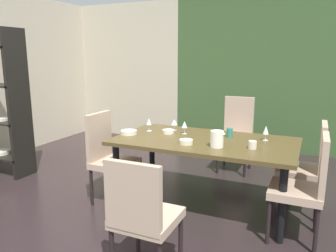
{
  "coord_description": "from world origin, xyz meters",
  "views": [
    {
      "loc": [
        1.77,
        -2.8,
        1.61
      ],
      "look_at": [
        0.3,
        0.47,
        0.85
      ],
      "focal_mm": 35.0,
      "sensor_mm": 36.0,
      "label": 1
    }
  ],
  "objects_px": {
    "dining_table": "(205,147)",
    "serving_bowl_near_window": "(168,131)",
    "chair_left_near": "(108,154)",
    "serving_bowl_west": "(186,142)",
    "chair_head_near": "(142,213)",
    "chair_right_near": "(306,183)",
    "wine_glass_right": "(149,122)",
    "wine_glass_near_shelf": "(266,130)",
    "wine_glass_north": "(174,122)",
    "pitcher_left": "(217,139)",
    "chair_head_far": "(237,131)",
    "serving_bowl_front": "(129,132)",
    "cup_rear": "(230,133)",
    "cup_corner": "(253,145)",
    "wine_glass_east": "(184,125)",
    "chair_right_far": "(308,164)"
  },
  "relations": [
    {
      "from": "chair_left_near",
      "to": "chair_head_near",
      "type": "relative_size",
      "value": 1.07
    },
    {
      "from": "chair_head_far",
      "to": "serving_bowl_near_window",
      "type": "relative_size",
      "value": 7.84
    },
    {
      "from": "wine_glass_near_shelf",
      "to": "pitcher_left",
      "type": "distance_m",
      "value": 0.6
    },
    {
      "from": "chair_head_near",
      "to": "cup_corner",
      "type": "bearing_deg",
      "value": 65.41
    },
    {
      "from": "chair_left_near",
      "to": "wine_glass_right",
      "type": "distance_m",
      "value": 0.6
    },
    {
      "from": "chair_head_near",
      "to": "chair_right_near",
      "type": "bearing_deg",
      "value": 44.98
    },
    {
      "from": "dining_table",
      "to": "wine_glass_east",
      "type": "relative_size",
      "value": 13.11
    },
    {
      "from": "wine_glass_east",
      "to": "chair_right_far",
      "type": "bearing_deg",
      "value": 5.79
    },
    {
      "from": "chair_head_near",
      "to": "serving_bowl_front",
      "type": "xyz_separation_m",
      "value": [
        -0.83,
        1.22,
        0.25
      ]
    },
    {
      "from": "chair_right_far",
      "to": "wine_glass_near_shelf",
      "type": "bearing_deg",
      "value": 99.08
    },
    {
      "from": "dining_table",
      "to": "serving_bowl_near_window",
      "type": "xyz_separation_m",
      "value": [
        -0.47,
        0.1,
        0.1
      ]
    },
    {
      "from": "chair_head_far",
      "to": "cup_corner",
      "type": "bearing_deg",
      "value": 107.7
    },
    {
      "from": "serving_bowl_near_window",
      "to": "serving_bowl_front",
      "type": "xyz_separation_m",
      "value": [
        -0.39,
        -0.22,
        0.0
      ]
    },
    {
      "from": "chair_head_near",
      "to": "chair_right_far",
      "type": "distance_m",
      "value": 1.94
    },
    {
      "from": "chair_left_near",
      "to": "serving_bowl_west",
      "type": "xyz_separation_m",
      "value": [
        0.91,
        0.05,
        0.23
      ]
    },
    {
      "from": "dining_table",
      "to": "wine_glass_near_shelf",
      "type": "distance_m",
      "value": 0.66
    },
    {
      "from": "chair_head_near",
      "to": "chair_right_near",
      "type": "relative_size",
      "value": 0.96
    },
    {
      "from": "chair_right_near",
      "to": "pitcher_left",
      "type": "xyz_separation_m",
      "value": [
        -0.82,
        0.07,
        0.3
      ]
    },
    {
      "from": "dining_table",
      "to": "wine_glass_east",
      "type": "xyz_separation_m",
      "value": [
        -0.3,
        0.16,
        0.18
      ]
    },
    {
      "from": "dining_table",
      "to": "chair_head_far",
      "type": "height_order",
      "value": "chair_head_far"
    },
    {
      "from": "wine_glass_near_shelf",
      "to": "serving_bowl_west",
      "type": "bearing_deg",
      "value": -145.82
    },
    {
      "from": "chair_right_far",
      "to": "wine_glass_north",
      "type": "relative_size",
      "value": 7.48
    },
    {
      "from": "chair_left_near",
      "to": "wine_glass_right",
      "type": "relative_size",
      "value": 6.64
    },
    {
      "from": "cup_corner",
      "to": "pitcher_left",
      "type": "bearing_deg",
      "value": -165.72
    },
    {
      "from": "wine_glass_east",
      "to": "cup_corner",
      "type": "distance_m",
      "value": 0.88
    },
    {
      "from": "chair_head_near",
      "to": "wine_glass_near_shelf",
      "type": "relative_size",
      "value": 5.95
    },
    {
      "from": "chair_left_near",
      "to": "serving_bowl_west",
      "type": "bearing_deg",
      "value": 92.96
    },
    {
      "from": "chair_right_near",
      "to": "wine_glass_right",
      "type": "relative_size",
      "value": 6.41
    },
    {
      "from": "serving_bowl_west",
      "to": "wine_glass_near_shelf",
      "type": "bearing_deg",
      "value": 34.18
    },
    {
      "from": "chair_head_far",
      "to": "pitcher_left",
      "type": "bearing_deg",
      "value": 95.52
    },
    {
      "from": "wine_glass_north",
      "to": "cup_rear",
      "type": "relative_size",
      "value": 1.31
    },
    {
      "from": "chair_head_far",
      "to": "serving_bowl_front",
      "type": "relative_size",
      "value": 5.69
    },
    {
      "from": "wine_glass_north",
      "to": "serving_bowl_front",
      "type": "bearing_deg",
      "value": -133.05
    },
    {
      "from": "wine_glass_near_shelf",
      "to": "cup_rear",
      "type": "bearing_deg",
      "value": -179.2
    },
    {
      "from": "wine_glass_right",
      "to": "chair_right_near",
      "type": "bearing_deg",
      "value": -13.47
    },
    {
      "from": "wine_glass_north",
      "to": "serving_bowl_near_window",
      "type": "height_order",
      "value": "wine_glass_north"
    },
    {
      "from": "wine_glass_right",
      "to": "serving_bowl_near_window",
      "type": "xyz_separation_m",
      "value": [
        0.26,
        -0.02,
        -0.08
      ]
    },
    {
      "from": "wine_glass_north",
      "to": "pitcher_left",
      "type": "xyz_separation_m",
      "value": [
        0.67,
        -0.52,
        -0.01
      ]
    },
    {
      "from": "cup_rear",
      "to": "chair_right_far",
      "type": "bearing_deg",
      "value": 5.23
    },
    {
      "from": "dining_table",
      "to": "serving_bowl_front",
      "type": "relative_size",
      "value": 10.24
    },
    {
      "from": "chair_head_near",
      "to": "chair_left_near",
      "type": "bearing_deg",
      "value": 133.7
    },
    {
      "from": "chair_head_near",
      "to": "wine_glass_east",
      "type": "distance_m",
      "value": 1.56
    },
    {
      "from": "chair_head_near",
      "to": "wine_glass_north",
      "type": "relative_size",
      "value": 7.25
    },
    {
      "from": "wine_glass_north",
      "to": "wine_glass_near_shelf",
      "type": "distance_m",
      "value": 1.07
    },
    {
      "from": "serving_bowl_near_window",
      "to": "cup_rear",
      "type": "distance_m",
      "value": 0.69
    },
    {
      "from": "chair_right_near",
      "to": "chair_head_near",
      "type": "bearing_deg",
      "value": 134.98
    },
    {
      "from": "chair_head_near",
      "to": "chair_right_near",
      "type": "xyz_separation_m",
      "value": [
        1.04,
        1.04,
        0.01
      ]
    },
    {
      "from": "chair_right_far",
      "to": "pitcher_left",
      "type": "distance_m",
      "value": 1.02
    },
    {
      "from": "wine_glass_right",
      "to": "cup_rear",
      "type": "height_order",
      "value": "wine_glass_right"
    },
    {
      "from": "cup_corner",
      "to": "chair_head_near",
      "type": "bearing_deg",
      "value": -114.59
    }
  ]
}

